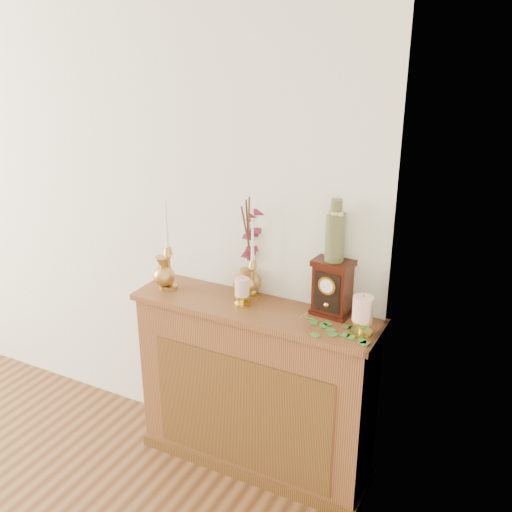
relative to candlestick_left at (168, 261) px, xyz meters
The scene contains 10 objects.
console_shelf 0.80m from the candlestick_left, ahead, with size 1.24×0.34×0.93m.
candlestick_left is the anchor object (origin of this frame).
candlestick_center 0.44m from the candlestick_left, 12.09° to the left, with size 0.07×0.07×0.42m.
bud_vase 0.07m from the candlestick_left, 141.78° to the right, with size 0.11×0.11×0.18m.
ginger_jar 0.43m from the candlestick_left, 21.53° to the left, with size 0.21×0.23×0.53m.
pillar_candle_left 0.43m from the candlestick_left, ahead, with size 0.08×0.08×0.15m.
pillar_candle_right 1.02m from the candlestick_left, ahead, with size 0.10×0.10×0.19m.
ivy_garland 0.92m from the candlestick_left, ahead, with size 0.37×0.18×0.07m.
mantel_clock 0.84m from the candlestick_left, ahead, with size 0.19×0.14×0.27m.
ceramic_vase 0.88m from the candlestick_left, ahead, with size 0.09×0.09×0.29m.
Camera 1 is at (2.59, -0.19, 2.22)m, focal length 42.00 mm.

